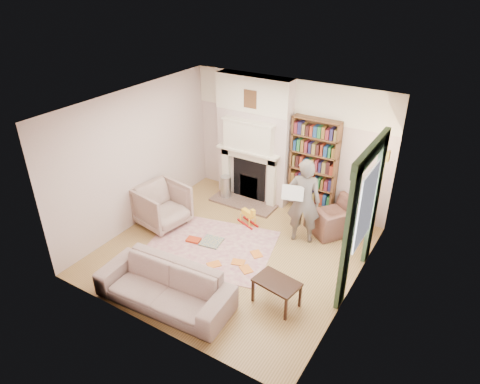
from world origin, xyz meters
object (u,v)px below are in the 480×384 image
Objects in this scene: coffee_table at (276,292)px; man_reading at (304,201)px; paraffin_heater at (226,187)px; armchair_left at (162,206)px; rocking_horse at (248,215)px; bookcase at (314,162)px; armchair_reading at (335,218)px; sofa at (165,286)px.

man_reading is at bearing 111.58° from coffee_table.
man_reading is 2.34m from paraffin_heater.
armchair_left is 1.95× the size of rocking_horse.
bookcase is at bearing 14.08° from paraffin_heater.
armchair_reading is 0.44× the size of sofa.
rocking_horse is (-0.88, -1.18, -0.96)m from bookcase.
bookcase is 3.82× the size of rocking_horse.
armchair_left is 1.77m from rocking_horse.
armchair_reading is at bearing -144.35° from man_reading.
sofa is 4.55× the size of rocking_horse.
man_reading is (-0.45, -0.60, 0.55)m from armchair_reading.
sofa is 1.28× the size of man_reading.
armchair_left reaches higher than paraffin_heater.
paraffin_heater reaches higher than rocking_horse.
sofa is 3.55m from paraffin_heater.
man_reading is 2.01m from coffee_table.
man_reading is at bearing 24.81° from rocking_horse.
paraffin_heater is at bearing 145.31° from coffee_table.
man_reading is at bearing -16.16° from paraffin_heater.
sofa reaches higher than rocking_horse.
man_reading is at bearing 64.11° from sofa.
armchair_reading is 1.76m from rocking_horse.
coffee_table is 1.27× the size of paraffin_heater.
sofa is at bearing -102.15° from bookcase.
bookcase is 1.90× the size of armchair_reading.
coffee_table is at bearing -27.39° from rocking_horse.
paraffin_heater is (-2.62, 0.03, -0.04)m from armchair_reading.
armchair_left is at bearing 173.23° from coffee_table.
coffee_table is at bearing 26.68° from sofa.
armchair_reading is 3.71m from sofa.
sofa reaches higher than armchair_reading.
bookcase reaches higher than man_reading.
coffee_table is 2.38m from rocking_horse.
rocking_horse is (1.51, 0.89, -0.22)m from armchair_left.
armchair_left is at bearing 127.46° from sofa.
armchair_reading is at bearing -34.19° from bookcase.
armchair_reading is 0.57× the size of man_reading.
rocking_horse is (-1.62, -0.68, -0.10)m from armchair_reading.
man_reading is at bearing -1.62° from armchair_reading.
bookcase reaches higher than coffee_table.
armchair_left reaches higher than rocking_horse.
paraffin_heater is (-1.88, -0.47, -0.90)m from bookcase.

